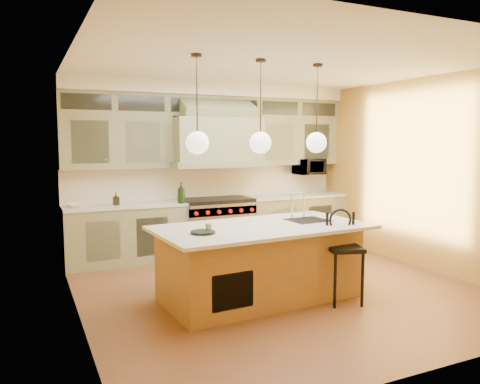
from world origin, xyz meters
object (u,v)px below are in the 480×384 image
kitchen_island (260,261)px  counter_stool (344,250)px  range (217,225)px  microwave (309,167)px

kitchen_island → counter_stool: size_ratio=2.36×
counter_stool → kitchen_island: bearing=164.6°
range → counter_stool: 2.98m
range → microwave: microwave is taller
kitchen_island → microwave: (2.34, 2.50, 0.98)m
range → kitchen_island: kitchen_island is taller
range → counter_stool: size_ratio=1.07×
kitchen_island → range: bearing=77.1°
range → microwave: (1.95, 0.11, 0.96)m
range → kitchen_island: (-0.39, -2.40, -0.01)m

